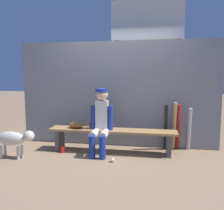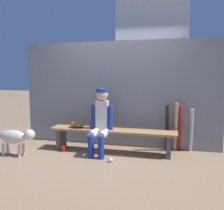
# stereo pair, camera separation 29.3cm
# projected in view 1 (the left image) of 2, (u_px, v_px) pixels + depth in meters

# --- Properties ---
(ground_plane) EXTENTS (30.00, 30.00, 0.00)m
(ground_plane) POSITION_uv_depth(u_px,v_px,m) (112.00, 152.00, 4.46)
(ground_plane) COLOR #937556
(chainlink_fence) EXTENTS (3.95, 0.03, 2.07)m
(chainlink_fence) POSITION_uv_depth(u_px,v_px,m) (116.00, 94.00, 4.80)
(chainlink_fence) COLOR gray
(chainlink_fence) RESTS_ON ground_plane
(dugout_bench) EXTENTS (2.33, 0.36, 0.43)m
(dugout_bench) POSITION_uv_depth(u_px,v_px,m) (112.00, 135.00, 4.42)
(dugout_bench) COLOR #AD7F4C
(dugout_bench) RESTS_ON ground_plane
(player_seated) EXTENTS (0.41, 0.55, 1.18)m
(player_seated) POSITION_uv_depth(u_px,v_px,m) (101.00, 119.00, 4.31)
(player_seated) COLOR silver
(player_seated) RESTS_ON ground_plane
(baseball_glove) EXTENTS (0.28, 0.20, 0.12)m
(baseball_glove) POSITION_uv_depth(u_px,v_px,m) (76.00, 125.00, 4.52)
(baseball_glove) COLOR brown
(baseball_glove) RESTS_ON dugout_bench
(bat_aluminum_black) EXTENTS (0.08, 0.23, 0.88)m
(bat_aluminum_black) POSITION_uv_depth(u_px,v_px,m) (166.00, 127.00, 4.56)
(bat_aluminum_black) COLOR black
(bat_aluminum_black) RESTS_ON ground_plane
(bat_wood_tan) EXTENTS (0.09, 0.20, 0.92)m
(bat_wood_tan) POSITION_uv_depth(u_px,v_px,m) (174.00, 126.00, 4.55)
(bat_wood_tan) COLOR tan
(bat_wood_tan) RESTS_ON ground_plane
(bat_aluminum_red) EXTENTS (0.06, 0.21, 0.88)m
(bat_aluminum_red) POSITION_uv_depth(u_px,v_px,m) (178.00, 127.00, 4.57)
(bat_aluminum_red) COLOR #B22323
(bat_aluminum_red) RESTS_ON ground_plane
(bat_aluminum_silver) EXTENTS (0.07, 0.18, 0.81)m
(bat_aluminum_silver) POSITION_uv_depth(u_px,v_px,m) (189.00, 129.00, 4.54)
(bat_aluminum_silver) COLOR #B7B7BC
(bat_aluminum_silver) RESTS_ON ground_plane
(baseball) EXTENTS (0.07, 0.07, 0.07)m
(baseball) POSITION_uv_depth(u_px,v_px,m) (113.00, 160.00, 3.96)
(baseball) COLOR white
(baseball) RESTS_ON ground_plane
(cup_on_ground) EXTENTS (0.08, 0.08, 0.11)m
(cup_on_ground) POSITION_uv_depth(u_px,v_px,m) (63.00, 150.00, 4.44)
(cup_on_ground) COLOR red
(cup_on_ground) RESTS_ON ground_plane
(cup_on_bench) EXTENTS (0.08, 0.08, 0.11)m
(cup_on_bench) POSITION_uv_depth(u_px,v_px,m) (92.00, 125.00, 4.55)
(cup_on_bench) COLOR red
(cup_on_bench) RESTS_ON dugout_bench
(scoreboard) EXTENTS (1.90, 0.27, 3.33)m
(scoreboard) POSITION_uv_depth(u_px,v_px,m) (150.00, 36.00, 5.47)
(scoreboard) COLOR #3F3F42
(scoreboard) RESTS_ON ground_plane
(dog) EXTENTS (0.84, 0.20, 0.49)m
(dog) POSITION_uv_depth(u_px,v_px,m) (14.00, 139.00, 4.12)
(dog) COLOR beige
(dog) RESTS_ON ground_plane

